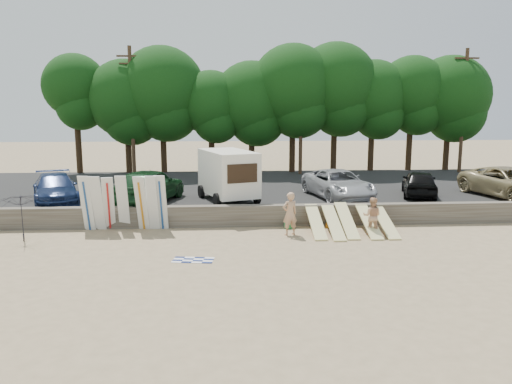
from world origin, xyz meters
TOP-DOWN VIEW (x-y plane):
  - ground at (0.00, 0.00)m, footprint 120.00×120.00m
  - seawall at (0.00, 3.00)m, footprint 44.00×0.50m
  - parking_lot at (0.00, 10.50)m, footprint 44.00×14.50m
  - treeline at (0.51, 17.52)m, footprint 33.23×6.76m
  - utility_poles at (2.00, 16.00)m, footprint 25.80×0.26m
  - box_trailer at (-3.35, 5.83)m, footprint 3.33×4.56m
  - car_0 at (-12.18, 5.71)m, footprint 3.72×5.50m
  - car_1 at (-7.43, 5.53)m, footprint 3.63×5.64m
  - car_2 at (2.59, 6.26)m, footprint 3.53×5.79m
  - car_3 at (7.17, 6.48)m, footprint 2.95×4.62m
  - car_4 at (11.89, 5.73)m, footprint 3.91×6.30m
  - surfboard_upright_0 at (-9.76, 2.50)m, footprint 0.58×0.64m
  - surfboard_upright_1 at (-9.27, 2.47)m, footprint 0.57×0.70m
  - surfboard_upright_2 at (-8.78, 2.47)m, footprint 0.61×0.86m
  - surfboard_upright_3 at (-8.16, 2.56)m, footprint 0.53×0.64m
  - surfboard_upright_4 at (-7.31, 2.41)m, footprint 0.61×0.78m
  - surfboard_upright_5 at (-6.82, 2.43)m, footprint 0.57×0.67m
  - surfboard_upright_6 at (-6.43, 2.47)m, footprint 0.56×0.62m
  - surfboard_low_0 at (0.52, 1.54)m, footprint 0.56×2.86m
  - surfboard_low_1 at (1.28, 1.35)m, footprint 0.56×2.87m
  - surfboard_low_2 at (1.92, 1.52)m, footprint 0.56×2.84m
  - surfboard_low_3 at (2.90, 1.44)m, footprint 0.56×2.87m
  - surfboard_low_4 at (3.65, 1.46)m, footprint 0.56×2.88m
  - beachgoer_a at (-0.69, 1.22)m, footprint 0.81×0.67m
  - beachgoer_b at (2.93, 1.05)m, footprint 0.99×0.89m
  - cooler at (-0.56, 2.40)m, footprint 0.46×0.41m
  - gear_bag at (1.32, 2.40)m, footprint 0.37×0.34m
  - beach_towel at (-4.72, -2.18)m, footprint 1.69×1.69m
  - beach_umbrella at (-12.02, 0.95)m, footprint 2.92×2.95m

SIDE VIEW (x-z plane):
  - ground at x=0.00m, z-range 0.00..0.00m
  - beach_towel at x=-4.72m, z-range 0.01..0.01m
  - gear_bag at x=1.32m, z-range 0.00..0.22m
  - cooler at x=-0.56m, z-range 0.00..0.32m
  - parking_lot at x=0.00m, z-range 0.00..0.70m
  - surfboard_low_4 at x=3.65m, z-range 0.00..0.96m
  - seawall at x=0.00m, z-range 0.00..1.00m
  - surfboard_low_1 at x=1.28m, z-range 0.00..1.01m
  - surfboard_low_3 at x=2.90m, z-range 0.00..1.02m
  - surfboard_low_0 at x=0.52m, z-range 0.00..1.03m
  - surfboard_low_2 at x=1.92m, z-range 0.00..1.11m
  - beachgoer_b at x=2.93m, z-range 0.00..1.67m
  - beachgoer_a at x=-0.69m, z-range 0.00..1.92m
  - beach_umbrella at x=-12.02m, z-range 0.00..2.02m
  - surfboard_upright_2 at x=-8.78m, z-range 0.00..2.51m
  - surfboard_upright_4 at x=-7.31m, z-range 0.00..2.53m
  - surfboard_upright_1 at x=-9.27m, z-range 0.00..2.54m
  - surfboard_upright_3 at x=-8.16m, z-range 0.00..2.55m
  - surfboard_upright_5 at x=-6.82m, z-range 0.00..2.55m
  - surfboard_upright_6 at x=-6.43m, z-range 0.00..2.56m
  - surfboard_upright_0 at x=-9.76m, z-range 0.00..2.56m
  - car_3 at x=7.17m, z-range 0.70..2.17m
  - car_0 at x=-12.18m, z-range 0.70..2.18m
  - car_2 at x=2.59m, z-range 0.70..2.20m
  - car_4 at x=11.89m, z-range 0.70..2.33m
  - car_1 at x=-7.43m, z-range 0.70..2.49m
  - box_trailer at x=-3.35m, z-range 0.86..3.48m
  - utility_poles at x=2.00m, z-range 0.93..9.93m
  - treeline at x=0.51m, z-range 1.77..11.36m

